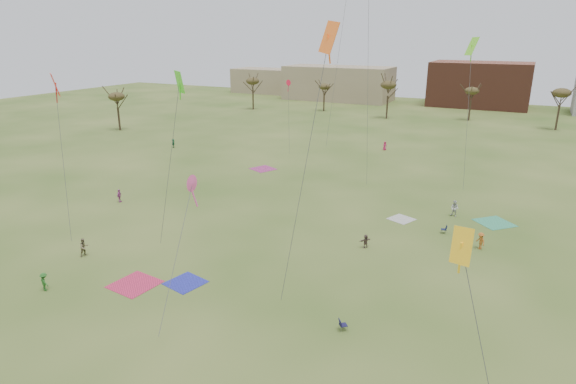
% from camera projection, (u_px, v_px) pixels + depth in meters
% --- Properties ---
extents(ground, '(260.00, 260.00, 0.00)m').
position_uv_depth(ground, '(216.00, 307.00, 35.99)').
color(ground, '#315019').
rests_on(ground, ground).
extents(flyer_near_center, '(1.08, 0.78, 1.51)m').
position_uv_depth(flyer_near_center, '(44.00, 282.00, 38.04)').
color(flyer_near_center, '#256220').
rests_on(flyer_near_center, ground).
extents(spectator_fore_b, '(0.81, 0.95, 1.72)m').
position_uv_depth(spectator_fore_b, '(84.00, 247.00, 43.95)').
color(spectator_fore_b, '#786C4C').
rests_on(spectator_fore_b, ground).
extents(spectator_fore_c, '(1.07, 1.23, 1.34)m').
position_uv_depth(spectator_fore_c, '(366.00, 241.00, 45.70)').
color(spectator_fore_c, brown).
rests_on(spectator_fore_c, ground).
extents(flyer_mid_b, '(1.19, 1.19, 1.65)m').
position_uv_depth(flyer_mid_b, '(480.00, 241.00, 45.39)').
color(flyer_mid_b, '#AF5E20').
rests_on(flyer_mid_b, ground).
extents(spectator_mid_d, '(0.67, 1.01, 1.59)m').
position_uv_depth(spectator_mid_d, '(119.00, 196.00, 58.10)').
color(spectator_mid_d, '#AB4793').
rests_on(spectator_mid_d, ground).
extents(spectator_mid_e, '(1.03, 0.89, 1.83)m').
position_uv_depth(spectator_mid_e, '(455.00, 209.00, 53.49)').
color(spectator_mid_e, silver).
rests_on(spectator_mid_e, ground).
extents(flyer_far_a, '(1.27, 1.41, 1.56)m').
position_uv_depth(flyer_far_a, '(173.00, 143.00, 86.11)').
color(flyer_far_a, '#21643F').
rests_on(flyer_far_a, ground).
extents(flyer_far_b, '(0.87, 0.88, 1.54)m').
position_uv_depth(flyer_far_b, '(385.00, 146.00, 84.07)').
color(flyer_far_b, '#BD2055').
rests_on(flyer_far_b, ground).
extents(blanket_red, '(3.73, 3.73, 0.03)m').
position_uv_depth(blanket_red, '(135.00, 284.00, 39.17)').
color(blanket_red, '#C92850').
rests_on(blanket_red, ground).
extents(blanket_blue, '(3.27, 3.27, 0.03)m').
position_uv_depth(blanket_blue, '(186.00, 283.00, 39.40)').
color(blanket_blue, '#272CAB').
rests_on(blanket_blue, ground).
extents(blanket_cream, '(3.12, 3.12, 0.03)m').
position_uv_depth(blanket_cream, '(401.00, 219.00, 52.92)').
color(blanket_cream, beige).
rests_on(blanket_cream, ground).
extents(blanket_plum, '(4.24, 4.24, 0.03)m').
position_uv_depth(blanket_plum, '(263.00, 169.00, 72.56)').
color(blanket_plum, '#A13173').
rests_on(blanket_plum, ground).
extents(blanket_olive, '(4.79, 4.79, 0.03)m').
position_uv_depth(blanket_olive, '(494.00, 223.00, 51.88)').
color(blanket_olive, '#389B6F').
rests_on(blanket_olive, ground).
extents(camp_chair_center, '(0.74, 0.73, 0.87)m').
position_uv_depth(camp_chair_center, '(343.00, 327.00, 33.04)').
color(camp_chair_center, '#17153B').
rests_on(camp_chair_center, ground).
extents(camp_chair_right, '(0.66, 0.63, 0.87)m').
position_uv_depth(camp_chair_right, '(444.00, 231.00, 49.12)').
color(camp_chair_right, '#131A36').
rests_on(camp_chair_right, ground).
extents(kites_aloft, '(48.43, 57.24, 27.91)m').
position_uv_depth(kites_aloft, '(362.00, 6.00, 58.67)').
color(kites_aloft, red).
rests_on(kites_aloft, ground).
extents(tree_line, '(117.44, 49.32, 8.91)m').
position_uv_depth(tree_line, '(419.00, 95.00, 102.02)').
color(tree_line, '#3A2B1E').
rests_on(tree_line, ground).
extents(building_tan, '(32.00, 14.00, 10.00)m').
position_uv_depth(building_tan, '(338.00, 83.00, 146.87)').
color(building_tan, '#937F60').
rests_on(building_tan, ground).
extents(building_brick, '(26.00, 16.00, 12.00)m').
position_uv_depth(building_brick, '(480.00, 84.00, 133.62)').
color(building_brick, brown).
rests_on(building_brick, ground).
extents(building_tan_west, '(20.00, 12.00, 8.00)m').
position_uv_depth(building_tan_west, '(264.00, 81.00, 166.00)').
color(building_tan_west, '#937F60').
rests_on(building_tan_west, ground).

